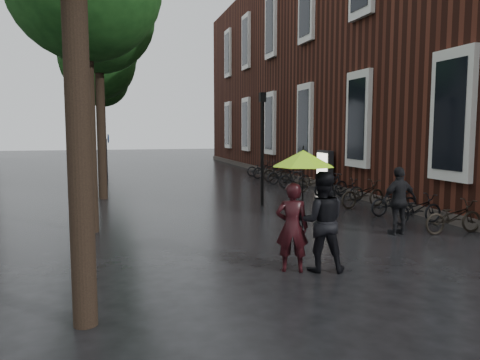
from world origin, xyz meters
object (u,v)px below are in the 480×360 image
object	(u,v)px
person_burgundy	(292,227)
lamp_post	(262,137)
pedestrian_walking	(399,201)
parked_bicycles	(317,183)
person_black	(321,221)
ad_lightbox	(325,171)

from	to	relation	value
person_burgundy	lamp_post	xyz separation A→B (m)	(1.88, 7.43, 1.52)
pedestrian_walking	person_burgundy	bearing A→B (deg)	26.05
pedestrian_walking	parked_bicycles	size ratio (longest dim) A/B	0.11
person_burgundy	pedestrian_walking	bearing A→B (deg)	-129.56
person_black	pedestrian_walking	distance (m)	3.92
parked_bicycles	ad_lightbox	xyz separation A→B (m)	(0.66, 0.70, 0.42)
person_black	ad_lightbox	size ratio (longest dim) A/B	1.07
person_black	parked_bicycles	distance (m)	10.79
ad_lightbox	lamp_post	distance (m)	5.04
person_burgundy	parked_bicycles	bearing A→B (deg)	-97.11
person_black	parked_bicycles	bearing A→B (deg)	-97.45
person_black	pedestrian_walking	bearing A→B (deg)	-127.44
ad_lightbox	parked_bicycles	bearing A→B (deg)	-132.65
pedestrian_walking	lamp_post	world-z (taller)	lamp_post
parked_bicycles	lamp_post	world-z (taller)	lamp_post
person_black	ad_lightbox	distance (m)	11.69
parked_bicycles	pedestrian_walking	bearing A→B (deg)	-99.77
person_black	parked_bicycles	xyz separation A→B (m)	(4.49, 9.80, -0.48)
parked_bicycles	ad_lightbox	world-z (taller)	ad_lightbox
person_black	ad_lightbox	bearing A→B (deg)	-98.94
person_black	parked_bicycles	world-z (taller)	person_black
person_burgundy	parked_bicycles	distance (m)	10.92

